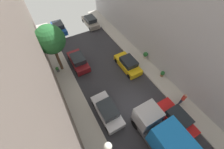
{
  "coord_description": "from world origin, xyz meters",
  "views": [
    {
      "loc": [
        -5.23,
        -4.27,
        13.75
      ],
      "look_at": [
        0.13,
        5.16,
        0.5
      ],
      "focal_mm": 22.23,
      "sensor_mm": 36.0,
      "label": 1
    }
  ],
  "objects_px": {
    "parked_car_left_4": "(59,28)",
    "parked_car_right_4": "(90,22)",
    "parked_car_left_2": "(107,111)",
    "parked_car_left_3": "(78,61)",
    "potted_plant_0": "(162,74)",
    "parked_car_right_3": "(128,64)",
    "pedestrian": "(183,99)",
    "delivery_truck": "(168,143)",
    "potted_plant_2": "(145,55)",
    "potted_plant_3": "(57,69)",
    "street_tree_0": "(50,40)",
    "potted_plant_4": "(47,47)",
    "parked_car_right_2": "(176,119)"
  },
  "relations": [
    {
      "from": "delivery_truck",
      "to": "potted_plant_0",
      "type": "distance_m",
      "value": 8.47
    },
    {
      "from": "parked_car_right_3",
      "to": "potted_plant_0",
      "type": "xyz_separation_m",
      "value": [
        2.9,
        -3.35,
        -0.15
      ]
    },
    {
      "from": "parked_car_right_3",
      "to": "potted_plant_0",
      "type": "distance_m",
      "value": 4.44
    },
    {
      "from": "parked_car_right_3",
      "to": "pedestrian",
      "type": "distance_m",
      "value": 7.5
    },
    {
      "from": "parked_car_left_4",
      "to": "potted_plant_2",
      "type": "distance_m",
      "value": 15.14
    },
    {
      "from": "parked_car_right_2",
      "to": "pedestrian",
      "type": "bearing_deg",
      "value": 29.62
    },
    {
      "from": "parked_car_right_3",
      "to": "street_tree_0",
      "type": "bearing_deg",
      "value": 152.03
    },
    {
      "from": "parked_car_left_4",
      "to": "delivery_truck",
      "type": "height_order",
      "value": "delivery_truck"
    },
    {
      "from": "parked_car_right_3",
      "to": "parked_car_right_4",
      "type": "bearing_deg",
      "value": 90.0
    },
    {
      "from": "parked_car_left_4",
      "to": "parked_car_right_4",
      "type": "xyz_separation_m",
      "value": [
        5.4,
        -0.91,
        0.0
      ]
    },
    {
      "from": "parked_car_left_4",
      "to": "parked_car_right_4",
      "type": "bearing_deg",
      "value": -9.61
    },
    {
      "from": "parked_car_right_3",
      "to": "potted_plant_4",
      "type": "height_order",
      "value": "parked_car_right_3"
    },
    {
      "from": "parked_car_left_2",
      "to": "potted_plant_2",
      "type": "bearing_deg",
      "value": 28.72
    },
    {
      "from": "delivery_truck",
      "to": "potted_plant_4",
      "type": "height_order",
      "value": "delivery_truck"
    },
    {
      "from": "parked_car_right_3",
      "to": "parked_car_right_4",
      "type": "xyz_separation_m",
      "value": [
        0.0,
        11.9,
        0.0
      ]
    },
    {
      "from": "parked_car_right_4",
      "to": "potted_plant_0",
      "type": "xyz_separation_m",
      "value": [
        2.9,
        -15.26,
        -0.15
      ]
    },
    {
      "from": "delivery_truck",
      "to": "potted_plant_3",
      "type": "bearing_deg",
      "value": 112.36
    },
    {
      "from": "delivery_truck",
      "to": "potted_plant_2",
      "type": "bearing_deg",
      "value": 59.66
    },
    {
      "from": "parked_car_right_3",
      "to": "potted_plant_3",
      "type": "bearing_deg",
      "value": 155.12
    },
    {
      "from": "parked_car_left_4",
      "to": "potted_plant_4",
      "type": "height_order",
      "value": "parked_car_left_4"
    },
    {
      "from": "parked_car_left_2",
      "to": "potted_plant_3",
      "type": "distance_m",
      "value": 8.65
    },
    {
      "from": "potted_plant_2",
      "to": "potted_plant_0",
      "type": "bearing_deg",
      "value": -92.68
    },
    {
      "from": "parked_car_right_2",
      "to": "potted_plant_4",
      "type": "distance_m",
      "value": 19.0
    },
    {
      "from": "potted_plant_2",
      "to": "potted_plant_4",
      "type": "height_order",
      "value": "potted_plant_2"
    },
    {
      "from": "parked_car_right_2",
      "to": "potted_plant_0",
      "type": "relative_size",
      "value": 5.5
    },
    {
      "from": "parked_car_left_2",
      "to": "street_tree_0",
      "type": "distance_m",
      "value": 9.57
    },
    {
      "from": "parked_car_left_2",
      "to": "pedestrian",
      "type": "height_order",
      "value": "pedestrian"
    },
    {
      "from": "parked_car_right_2",
      "to": "parked_car_right_4",
      "type": "height_order",
      "value": "same"
    },
    {
      "from": "parked_car_right_4",
      "to": "potted_plant_2",
      "type": "height_order",
      "value": "parked_car_right_4"
    },
    {
      "from": "parked_car_left_3",
      "to": "pedestrian",
      "type": "xyz_separation_m",
      "value": [
        7.4,
        -10.92,
        0.35
      ]
    },
    {
      "from": "parked_car_left_3",
      "to": "parked_car_right_4",
      "type": "relative_size",
      "value": 1.0
    },
    {
      "from": "parked_car_left_4",
      "to": "potted_plant_3",
      "type": "height_order",
      "value": "parked_car_left_4"
    },
    {
      "from": "potted_plant_4",
      "to": "parked_car_right_3",
      "type": "bearing_deg",
      "value": -46.33
    },
    {
      "from": "parked_car_right_4",
      "to": "potted_plant_4",
      "type": "xyz_separation_m",
      "value": [
        -8.32,
        -3.18,
        -0.1
      ]
    },
    {
      "from": "parked_car_left_4",
      "to": "parked_car_right_3",
      "type": "distance_m",
      "value": 13.91
    },
    {
      "from": "parked_car_left_2",
      "to": "pedestrian",
      "type": "xyz_separation_m",
      "value": [
        7.4,
        -2.85,
        0.35
      ]
    },
    {
      "from": "potted_plant_4",
      "to": "delivery_truck",
      "type": "bearing_deg",
      "value": -72.93
    },
    {
      "from": "street_tree_0",
      "to": "potted_plant_2",
      "type": "distance_m",
      "value": 12.02
    },
    {
      "from": "parked_car_left_3",
      "to": "potted_plant_4",
      "type": "height_order",
      "value": "parked_car_left_3"
    },
    {
      "from": "potted_plant_0",
      "to": "potted_plant_2",
      "type": "height_order",
      "value": "potted_plant_2"
    },
    {
      "from": "parked_car_right_2",
      "to": "parked_car_right_4",
      "type": "relative_size",
      "value": 1.0
    },
    {
      "from": "parked_car_right_2",
      "to": "parked_car_right_4",
      "type": "distance_m",
      "value": 20.26
    },
    {
      "from": "parked_car_left_3",
      "to": "potted_plant_0",
      "type": "xyz_separation_m",
      "value": [
        8.3,
        -7.06,
        -0.15
      ]
    },
    {
      "from": "parked_car_left_3",
      "to": "delivery_truck",
      "type": "relative_size",
      "value": 0.64
    },
    {
      "from": "parked_car_left_2",
      "to": "pedestrian",
      "type": "distance_m",
      "value": 7.93
    },
    {
      "from": "potted_plant_2",
      "to": "pedestrian",
      "type": "bearing_deg",
      "value": -98.18
    },
    {
      "from": "pedestrian",
      "to": "street_tree_0",
      "type": "distance_m",
      "value": 15.25
    },
    {
      "from": "parked_car_right_4",
      "to": "potted_plant_0",
      "type": "relative_size",
      "value": 5.5
    },
    {
      "from": "parked_car_right_2",
      "to": "pedestrian",
      "type": "relative_size",
      "value": 2.44
    },
    {
      "from": "parked_car_left_2",
      "to": "parked_car_left_3",
      "type": "height_order",
      "value": "same"
    }
  ]
}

